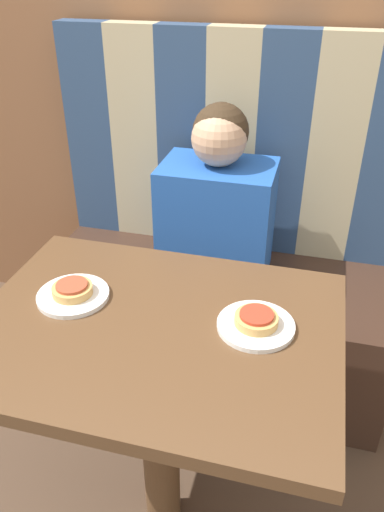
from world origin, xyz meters
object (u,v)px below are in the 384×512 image
at_px(pizza_right, 256,319).
at_px(person, 217,203).
at_px(pizza_left, 72,289).
at_px(plate_left, 73,295).
at_px(plate_right, 256,325).

bearing_deg(pizza_right, person, 109.69).
relative_size(person, pizza_left, 6.19).
bearing_deg(person, pizza_left, -109.69).
height_order(plate_left, pizza_left, pizza_left).
relative_size(plate_left, pizza_right, 1.79).
distance_m(plate_right, pizza_left, 0.44).
bearing_deg(plate_left, person, 70.31).
xyz_separation_m(plate_left, pizza_right, (0.44, 0.00, 0.02)).
xyz_separation_m(pizza_left, pizza_right, (0.44, 0.00, 0.00)).
height_order(pizza_left, pizza_right, same).
distance_m(person, pizza_left, 0.66).
bearing_deg(plate_left, plate_right, 0.00).
relative_size(plate_right, pizza_left, 1.79).
height_order(person, plate_right, person).
xyz_separation_m(plate_right, pizza_left, (-0.44, 0.00, 0.02)).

